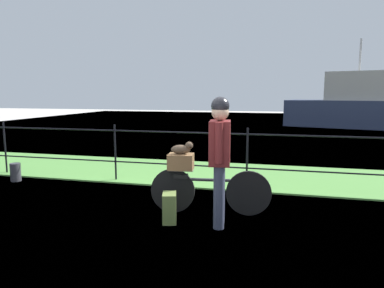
# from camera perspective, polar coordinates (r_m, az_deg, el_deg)

# --- Properties ---
(ground_plane) EXTENTS (60.00, 60.00, 0.00)m
(ground_plane) POSITION_cam_1_polar(r_m,az_deg,el_deg) (4.97, -8.69, -12.15)
(ground_plane) COLOR beige
(grass_strip) EXTENTS (27.00, 2.40, 0.03)m
(grass_strip) POSITION_cam_1_polar(r_m,az_deg,el_deg) (7.66, -0.14, -4.66)
(grass_strip) COLOR #569342
(grass_strip) RESTS_ON ground
(harbor_water) EXTENTS (30.00, 30.00, 0.00)m
(harbor_water) POSITION_cam_1_polar(r_m,az_deg,el_deg) (16.86, 7.76, 2.31)
(harbor_water) COLOR #426684
(harbor_water) RESTS_ON ground
(iron_fence) EXTENTS (18.04, 0.04, 1.12)m
(iron_fence) POSITION_cam_1_polar(r_m,az_deg,el_deg) (6.59, -2.28, -1.09)
(iron_fence) COLOR black
(iron_fence) RESTS_ON ground
(bicycle_main) EXTENTS (1.72, 0.28, 0.64)m
(bicycle_main) POSITION_cam_1_polar(r_m,az_deg,el_deg) (5.09, 2.73, -7.54)
(bicycle_main) COLOR black
(bicycle_main) RESTS_ON ground
(wooden_crate) EXTENTS (0.39, 0.31, 0.22)m
(wooden_crate) POSITION_cam_1_polar(r_m,az_deg,el_deg) (5.04, -1.82, -2.87)
(wooden_crate) COLOR brown
(wooden_crate) RESTS_ON bicycle_main
(terrier_dog) EXTENTS (0.32, 0.17, 0.18)m
(terrier_dog) POSITION_cam_1_polar(r_m,az_deg,el_deg) (5.00, -1.55, -0.76)
(terrier_dog) COLOR #4C3D2D
(terrier_dog) RESTS_ON wooden_crate
(cyclist_person) EXTENTS (0.31, 0.54, 1.68)m
(cyclist_person) POSITION_cam_1_polar(r_m,az_deg,el_deg) (4.50, 4.52, -1.02)
(cyclist_person) COLOR #383D51
(cyclist_person) RESTS_ON ground
(backpack_on_paving) EXTENTS (0.25, 0.32, 0.40)m
(backpack_on_paving) POSITION_cam_1_polar(r_m,az_deg,el_deg) (4.81, -3.68, -10.27)
(backpack_on_paving) COLOR olive
(backpack_on_paving) RESTS_ON ground
(mooring_bollard) EXTENTS (0.20, 0.20, 0.36)m
(mooring_bollard) POSITION_cam_1_polar(r_m,az_deg,el_deg) (7.79, -26.69, -4.10)
(mooring_bollard) COLOR #38383D
(mooring_bollard) RESTS_ON ground
(moored_boat_near) EXTENTS (7.17, 3.99, 4.39)m
(moored_boat_near) POSITION_cam_1_polar(r_m,az_deg,el_deg) (19.70, 25.15, 5.43)
(moored_boat_near) COLOR #2D3856
(moored_boat_near) RESTS_ON ground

